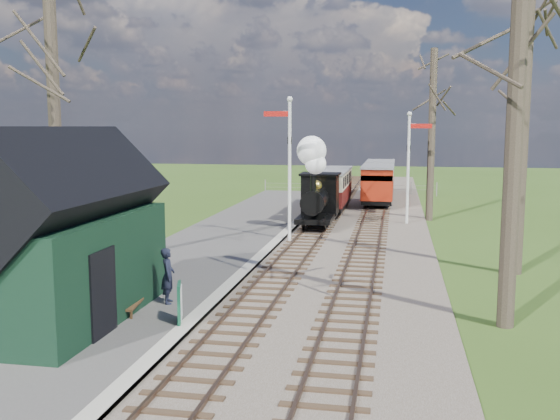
{
  "coord_description": "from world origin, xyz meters",
  "views": [
    {
      "loc": [
        3.74,
        -9.86,
        4.97
      ],
      "look_at": [
        -0.9,
        14.86,
        1.6
      ],
      "focal_mm": 40.0,
      "sensor_mm": 36.0,
      "label": 1
    }
  ],
  "objects": [
    {
      "name": "person",
      "position": [
        -2.29,
        5.8,
        0.96
      ],
      "size": [
        0.5,
        0.63,
        1.52
      ],
      "primitive_type": "imported",
      "rotation": [
        0.0,
        0.0,
        1.84
      ],
      "color": "black",
      "rests_on": "platform"
    },
    {
      "name": "sign_board",
      "position": [
        -1.4,
        4.23,
        0.69
      ],
      "size": [
        0.28,
        0.66,
        0.99
      ],
      "color": "#104C2F",
      "rests_on": "platform"
    },
    {
      "name": "distant_hills",
      "position": [
        1.4,
        64.38,
        -16.21
      ],
      "size": [
        114.4,
        48.0,
        22.02
      ],
      "color": "#385B23",
      "rests_on": "ground"
    },
    {
      "name": "coping_strip",
      "position": [
        -1.2,
        14.0,
        0.1
      ],
      "size": [
        0.4,
        44.0,
        0.21
      ],
      "primitive_type": "cube",
      "color": "#B2AD9E",
      "rests_on": "ground"
    },
    {
      "name": "ground",
      "position": [
        0.0,
        0.0,
        0.0
      ],
      "size": [
        140.0,
        140.0,
        0.0
      ],
      "primitive_type": "plane",
      "color": "#345019",
      "rests_on": "ground"
    },
    {
      "name": "station_shed",
      "position": [
        -4.3,
        4.0,
        2.27
      ],
      "size": [
        3.25,
        6.3,
        4.78
      ],
      "color": "black",
      "rests_on": "platform"
    },
    {
      "name": "bare_trees",
      "position": [
        1.33,
        10.1,
        5.21
      ],
      "size": [
        15.51,
        22.39,
        12.0
      ],
      "color": "#382D23",
      "rests_on": "ground"
    },
    {
      "name": "track_near",
      "position": [
        0.0,
        22.0,
        0.1
      ],
      "size": [
        1.6,
        60.0,
        0.15
      ],
      "color": "brown",
      "rests_on": "ground"
    },
    {
      "name": "red_carriage_a",
      "position": [
        2.6,
        29.12,
        1.43
      ],
      "size": [
        1.96,
        4.85,
        2.06
      ],
      "color": "black",
      "rests_on": "ground"
    },
    {
      "name": "fence_line",
      "position": [
        0.3,
        36.0,
        0.55
      ],
      "size": [
        12.6,
        0.08,
        1.0
      ],
      "color": "slate",
      "rests_on": "ground"
    },
    {
      "name": "coach",
      "position": [
        0.0,
        25.86,
        1.48
      ],
      "size": [
        2.04,
        6.98,
        2.14
      ],
      "color": "black",
      "rests_on": "ground"
    },
    {
      "name": "track_far",
      "position": [
        2.6,
        22.0,
        0.1
      ],
      "size": [
        1.6,
        60.0,
        0.15
      ],
      "color": "brown",
      "rests_on": "ground"
    },
    {
      "name": "locomotive",
      "position": [
        -0.01,
        19.8,
        2.02
      ],
      "size": [
        1.74,
        4.07,
        4.36
      ],
      "color": "black",
      "rests_on": "ground"
    },
    {
      "name": "red_carriage_b",
      "position": [
        2.6,
        34.62,
        1.43
      ],
      "size": [
        1.96,
        4.85,
        2.06
      ],
      "color": "black",
      "rests_on": "ground"
    },
    {
      "name": "ballast_bed",
      "position": [
        1.3,
        22.0,
        0.05
      ],
      "size": [
        8.0,
        60.0,
        0.1
      ],
      "primitive_type": "cube",
      "color": "brown",
      "rests_on": "ground"
    },
    {
      "name": "platform",
      "position": [
        -3.5,
        14.0,
        0.1
      ],
      "size": [
        5.0,
        44.0,
        0.2
      ],
      "primitive_type": "cube",
      "color": "#474442",
      "rests_on": "ground"
    },
    {
      "name": "bench",
      "position": [
        -3.04,
        4.85,
        0.58
      ],
      "size": [
        0.61,
        1.47,
        0.82
      ],
      "color": "#49301A",
      "rests_on": "platform"
    },
    {
      "name": "semaphore_near",
      "position": [
        -0.77,
        16.0,
        3.62
      ],
      "size": [
        1.22,
        0.24,
        6.22
      ],
      "color": "silver",
      "rests_on": "ground"
    },
    {
      "name": "semaphore_far",
      "position": [
        4.37,
        22.0,
        3.35
      ],
      "size": [
        1.22,
        0.24,
        5.72
      ],
      "color": "silver",
      "rests_on": "ground"
    }
  ]
}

